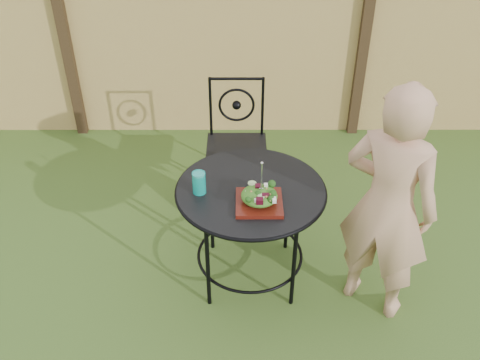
{
  "coord_description": "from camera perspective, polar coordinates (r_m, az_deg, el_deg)",
  "views": [
    {
      "loc": [
        0.22,
        -2.33,
        2.66
      ],
      "look_at": [
        0.22,
        0.3,
        0.75
      ],
      "focal_mm": 40.0,
      "sensor_mm": 36.0,
      "label": 1
    }
  ],
  "objects": [
    {
      "name": "fence",
      "position": [
        4.84,
        -2.69,
        15.2
      ],
      "size": [
        8.0,
        0.12,
        1.9
      ],
      "color": "#DEBF6E",
      "rests_on": "ground"
    },
    {
      "name": "drinking_glass",
      "position": [
        3.16,
        -4.39,
        -0.29
      ],
      "size": [
        0.08,
        0.08,
        0.14
      ],
      "primitive_type": "cylinder",
      "color": "#0EA493",
      "rests_on": "patio_table"
    },
    {
      "name": "ground",
      "position": [
        3.54,
        -3.61,
        -12.82
      ],
      "size": [
        60.0,
        60.0,
        0.0
      ],
      "primitive_type": "plane",
      "color": "#294917",
      "rests_on": "ground"
    },
    {
      "name": "patio_table",
      "position": [
        3.31,
        1.13,
        -2.81
      ],
      "size": [
        0.92,
        0.92,
        0.72
      ],
      "color": "black",
      "rests_on": "ground"
    },
    {
      "name": "fork",
      "position": [
        2.99,
        2.31,
        0.3
      ],
      "size": [
        0.01,
        0.01,
        0.18
      ],
      "primitive_type": "cylinder",
      "color": "silver",
      "rests_on": "salad"
    },
    {
      "name": "salad_plate",
      "position": [
        3.1,
        2.05,
        -2.44
      ],
      "size": [
        0.27,
        0.27,
        0.02
      ],
      "primitive_type": "cube",
      "color": "#410F09",
      "rests_on": "patio_table"
    },
    {
      "name": "patio_chair",
      "position": [
        4.11,
        -0.37,
        4.31
      ],
      "size": [
        0.46,
        0.46,
        0.95
      ],
      "color": "black",
      "rests_on": "ground"
    },
    {
      "name": "diner",
      "position": [
        3.13,
        15.49,
        -2.71
      ],
      "size": [
        0.67,
        0.62,
        1.53
      ],
      "primitive_type": "imported",
      "rotation": [
        0.0,
        0.0,
        2.54
      ],
      "color": "tan",
      "rests_on": "ground"
    },
    {
      "name": "salad",
      "position": [
        3.06,
        2.07,
        -1.68
      ],
      "size": [
        0.21,
        0.21,
        0.08
      ],
      "primitive_type": "ellipsoid",
      "color": "#235614",
      "rests_on": "salad_plate"
    }
  ]
}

